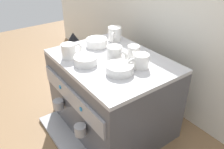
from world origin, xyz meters
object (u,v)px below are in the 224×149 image
(ceramic_cup_0, at_px, (114,34))
(coffee_grinder, at_px, (75,59))
(ceramic_cup_4, at_px, (140,61))
(ceramic_bowl_2, at_px, (120,69))
(espresso_machine, at_px, (111,94))
(ceramic_bowl_1, at_px, (86,61))
(ceramic_cup_3, at_px, (134,52))
(ceramic_cup_2, at_px, (115,54))
(ceramic_bowl_0, at_px, (97,43))
(ceramic_cup_1, at_px, (69,51))

(ceramic_cup_0, height_order, coffee_grinder, ceramic_cup_0)
(ceramic_cup_4, distance_m, ceramic_bowl_2, 0.11)
(espresso_machine, xyz_separation_m, ceramic_bowl_1, (-0.03, -0.13, 0.23))
(ceramic_cup_4, bearing_deg, ceramic_cup_0, 163.02)
(espresso_machine, height_order, ceramic_cup_3, ceramic_cup_3)
(espresso_machine, bearing_deg, ceramic_cup_2, 7.92)
(espresso_machine, distance_m, ceramic_cup_0, 0.35)
(ceramic_cup_3, bearing_deg, ceramic_cup_2, -108.20)
(espresso_machine, distance_m, ceramic_bowl_0, 0.30)
(coffee_grinder, bearing_deg, ceramic_bowl_1, -20.20)
(ceramic_cup_3, height_order, ceramic_cup_4, ceramic_cup_4)
(espresso_machine, height_order, ceramic_cup_4, ceramic_cup_4)
(ceramic_cup_4, bearing_deg, ceramic_cup_1, -143.14)
(ceramic_bowl_0, height_order, ceramic_bowl_1, ceramic_bowl_0)
(coffee_grinder, bearing_deg, espresso_machine, -5.40)
(ceramic_cup_4, xyz_separation_m, ceramic_bowl_0, (-0.33, -0.03, -0.01))
(espresso_machine, relative_size, coffee_grinder, 1.56)
(ceramic_cup_2, bearing_deg, ceramic_bowl_1, -112.58)
(ceramic_cup_4, distance_m, ceramic_bowl_0, 0.33)
(ceramic_bowl_1, bearing_deg, ceramic_cup_1, -163.73)
(ceramic_cup_0, bearing_deg, ceramic_cup_1, -80.53)
(ceramic_cup_1, height_order, coffee_grinder, ceramic_cup_1)
(ceramic_bowl_0, bearing_deg, ceramic_cup_0, 93.74)
(ceramic_cup_0, bearing_deg, ceramic_bowl_1, -61.08)
(ceramic_cup_0, bearing_deg, ceramic_cup_4, -16.98)
(ceramic_bowl_0, height_order, ceramic_bowl_2, ceramic_bowl_0)
(ceramic_cup_1, relative_size, ceramic_bowl_2, 0.89)
(ceramic_cup_1, distance_m, ceramic_cup_3, 0.32)
(espresso_machine, height_order, ceramic_cup_1, ceramic_cup_1)
(ceramic_cup_0, xyz_separation_m, ceramic_cup_2, (0.21, -0.16, -0.00))
(ceramic_cup_2, distance_m, ceramic_bowl_2, 0.12)
(ceramic_bowl_0, bearing_deg, ceramic_bowl_2, -14.07)
(ceramic_cup_4, relative_size, ceramic_bowl_2, 0.88)
(espresso_machine, bearing_deg, ceramic_cup_1, -130.78)
(ceramic_cup_1, xyz_separation_m, ceramic_cup_2, (0.16, 0.16, -0.00))
(ceramic_cup_1, distance_m, coffee_grinder, 0.50)
(ceramic_bowl_0, bearing_deg, ceramic_cup_2, -7.72)
(ceramic_cup_0, relative_size, ceramic_bowl_1, 0.94)
(espresso_machine, distance_m, ceramic_cup_4, 0.29)
(ceramic_cup_3, relative_size, ceramic_bowl_2, 0.66)
(ceramic_cup_2, xyz_separation_m, coffee_grinder, (-0.53, 0.04, -0.26))
(ceramic_cup_1, height_order, ceramic_cup_2, same)
(ceramic_cup_0, bearing_deg, espresso_machine, -40.16)
(ceramic_bowl_0, relative_size, ceramic_bowl_1, 1.04)
(coffee_grinder, bearing_deg, ceramic_cup_3, 5.04)
(ceramic_bowl_1, xyz_separation_m, ceramic_bowl_2, (0.16, 0.08, 0.00))
(ceramic_cup_0, height_order, ceramic_cup_1, ceramic_cup_0)
(espresso_machine, relative_size, ceramic_bowl_1, 5.52)
(ceramic_cup_1, bearing_deg, ceramic_bowl_1, 16.27)
(ceramic_bowl_1, bearing_deg, coffee_grinder, 159.80)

